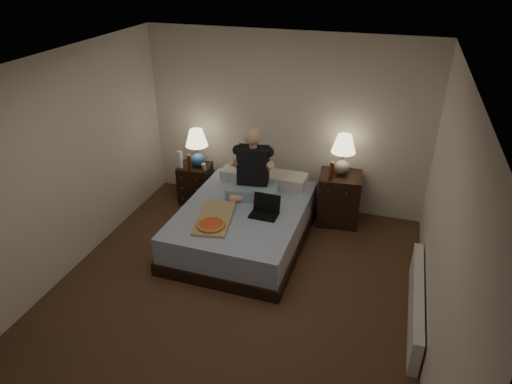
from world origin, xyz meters
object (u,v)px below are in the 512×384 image
(beer_bottle_left, at_px, (189,162))
(laptop, at_px, (264,207))
(pizza_box, at_px, (211,225))
(lamp_right, at_px, (343,155))
(beer_bottle_right, at_px, (332,170))
(person, at_px, (253,164))
(water_bottle, at_px, (180,159))
(bed, at_px, (243,224))
(lamp_left, at_px, (197,148))
(soda_can, at_px, (204,167))
(nightstand_right, at_px, (339,198))
(radiator, at_px, (416,302))
(nightstand_left, at_px, (196,183))

(beer_bottle_left, relative_size, laptop, 0.68)
(pizza_box, bearing_deg, beer_bottle_left, 114.60)
(lamp_right, xyz_separation_m, beer_bottle_right, (-0.11, -0.16, -0.16))
(lamp_right, xyz_separation_m, beer_bottle_left, (-2.13, -0.25, -0.30))
(person, bearing_deg, beer_bottle_right, 13.84)
(beer_bottle_left, xyz_separation_m, person, (1.06, -0.31, 0.26))
(water_bottle, bearing_deg, bed, -29.99)
(lamp_left, bearing_deg, soda_can, -40.40)
(person, bearing_deg, soda_can, 149.26)
(beer_bottle_left, height_order, person, person)
(bed, distance_m, beer_bottle_right, 1.36)
(bed, xyz_separation_m, person, (0.01, 0.35, 0.72))
(lamp_left, xyz_separation_m, soda_can, (0.14, -0.12, -0.23))
(nightstand_right, bearing_deg, bed, -147.74)
(pizza_box, distance_m, radiator, 2.39)
(bed, relative_size, beer_bottle_right, 8.71)
(beer_bottle_right, bearing_deg, soda_can, -178.60)
(water_bottle, bearing_deg, laptop, -27.96)
(nightstand_left, relative_size, pizza_box, 0.77)
(water_bottle, height_order, laptop, water_bottle)
(bed, xyz_separation_m, beer_bottle_left, (-1.04, 0.67, 0.45))
(nightstand_right, relative_size, beer_bottle_left, 3.12)
(nightstand_right, xyz_separation_m, person, (-1.08, -0.52, 0.61))
(bed, relative_size, nightstand_left, 3.41)
(lamp_left, distance_m, pizza_box, 1.62)
(lamp_left, height_order, water_bottle, lamp_left)
(pizza_box, bearing_deg, soda_can, 106.89)
(soda_can, relative_size, radiator, 0.06)
(lamp_left, distance_m, lamp_right, 2.07)
(bed, distance_m, lamp_right, 1.61)
(water_bottle, relative_size, beer_bottle_right, 1.09)
(water_bottle, bearing_deg, nightstand_left, 32.63)
(bed, xyz_separation_m, pizza_box, (-0.21, -0.56, 0.29))
(pizza_box, bearing_deg, lamp_left, 109.49)
(lamp_right, distance_m, beer_bottle_right, 0.26)
(nightstand_left, height_order, beer_bottle_left, beer_bottle_left)
(nightstand_right, height_order, lamp_left, lamp_left)
(beer_bottle_left, bearing_deg, nightstand_right, 5.44)
(lamp_right, bearing_deg, beer_bottle_left, -173.43)
(beer_bottle_right, bearing_deg, beer_bottle_left, -177.70)
(soda_can, relative_size, beer_bottle_left, 0.43)
(water_bottle, distance_m, person, 1.29)
(pizza_box, bearing_deg, water_bottle, 118.70)
(person, bearing_deg, nightstand_left, 148.35)
(beer_bottle_right, relative_size, person, 0.25)
(person, relative_size, radiator, 0.58)
(bed, bearing_deg, pizza_box, -108.95)
(nightstand_left, xyz_separation_m, lamp_left, (0.05, 0.02, 0.57))
(nightstand_left, height_order, lamp_right, lamp_right)
(nightstand_left, bearing_deg, beer_bottle_left, -100.82)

